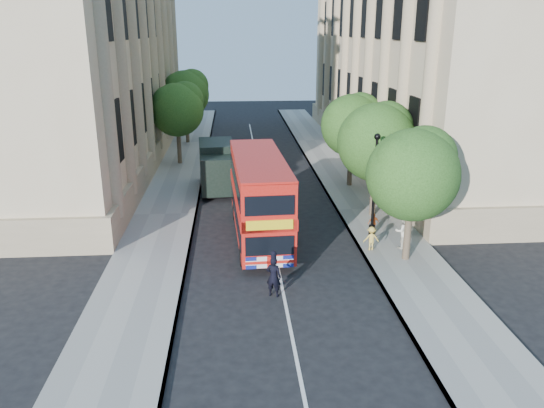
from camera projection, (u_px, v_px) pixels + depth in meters
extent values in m
plane|color=black|center=(284.00, 297.00, 20.72)|extent=(120.00, 120.00, 0.00)
cube|color=gray|center=(367.00, 210.00, 30.57)|extent=(3.50, 80.00, 0.12)
cube|color=gray|center=(165.00, 215.00, 29.76)|extent=(3.50, 80.00, 0.12)
cube|color=tan|center=(430.00, 42.00, 41.60)|extent=(12.00, 38.00, 18.00)
cube|color=tan|center=(71.00, 43.00, 39.65)|extent=(12.00, 38.00, 18.00)
cylinder|color=#473828|center=(408.00, 231.00, 23.52)|extent=(0.32, 0.32, 2.86)
sphere|color=#204316|center=(413.00, 175.00, 22.70)|extent=(4.00, 4.00, 4.00)
sphere|color=#204316|center=(424.00, 158.00, 22.92)|extent=(2.80, 2.80, 2.80)
sphere|color=#204316|center=(404.00, 165.00, 22.22)|extent=(2.60, 2.60, 2.60)
cylinder|color=#473828|center=(373.00, 191.00, 29.18)|extent=(0.32, 0.32, 2.99)
sphere|color=#204316|center=(376.00, 142.00, 28.33)|extent=(4.20, 4.20, 4.20)
sphere|color=#204316|center=(386.00, 128.00, 28.54)|extent=(2.94, 2.94, 2.94)
sphere|color=#204316|center=(369.00, 134.00, 27.84)|extent=(2.73, 2.73, 2.73)
cylinder|color=#473828|center=(350.00, 165.00, 34.88)|extent=(0.32, 0.32, 2.90)
sphere|color=#204316|center=(352.00, 125.00, 34.05)|extent=(4.00, 4.00, 4.00)
sphere|color=#204316|center=(360.00, 114.00, 34.26)|extent=(2.80, 2.80, 2.80)
sphere|color=#204316|center=(346.00, 118.00, 33.56)|extent=(2.60, 2.60, 2.60)
cylinder|color=#473828|center=(179.00, 145.00, 40.66)|extent=(0.32, 0.32, 2.99)
sphere|color=#204316|center=(177.00, 110.00, 39.81)|extent=(4.00, 4.00, 4.00)
sphere|color=#204316|center=(185.00, 100.00, 40.01)|extent=(2.80, 2.80, 2.80)
sphere|color=#204316|center=(169.00, 103.00, 39.32)|extent=(2.60, 2.60, 2.60)
cylinder|color=#473828|center=(187.00, 126.00, 48.21)|extent=(0.32, 0.32, 3.17)
sphere|color=#204316|center=(185.00, 94.00, 47.30)|extent=(4.20, 4.20, 4.20)
sphere|color=#204316|center=(192.00, 85.00, 47.50)|extent=(2.94, 2.94, 2.94)
sphere|color=#204316|center=(179.00, 88.00, 46.80)|extent=(2.73, 2.73, 2.73)
cylinder|color=black|center=(372.00, 230.00, 26.63)|extent=(0.30, 0.30, 0.50)
cylinder|color=black|center=(374.00, 187.00, 25.93)|extent=(0.14, 0.14, 5.00)
sphere|color=black|center=(377.00, 137.00, 25.15)|extent=(0.32, 0.32, 0.32)
cube|color=red|center=(259.00, 196.00, 25.85)|extent=(2.72, 8.89, 3.66)
cube|color=black|center=(259.00, 211.00, 26.10)|extent=(2.75, 8.34, 0.83)
cube|color=black|center=(259.00, 177.00, 25.55)|extent=(2.75, 8.34, 0.83)
cube|color=yellow|center=(270.00, 225.00, 21.67)|extent=(1.95, 0.17, 0.42)
cylinder|color=black|center=(243.00, 256.00, 23.37)|extent=(0.30, 0.94, 0.93)
cylinder|color=black|center=(290.00, 254.00, 23.60)|extent=(0.30, 0.94, 0.93)
cylinder|color=black|center=(235.00, 212.00, 29.04)|extent=(0.30, 0.94, 0.93)
cylinder|color=black|center=(273.00, 210.00, 29.28)|extent=(0.30, 0.94, 0.93)
cube|color=black|center=(219.00, 175.00, 32.51)|extent=(2.32, 2.12, 2.29)
cube|color=black|center=(220.00, 174.00, 31.56)|extent=(1.96, 0.24, 0.76)
cube|color=black|center=(217.00, 162.00, 34.70)|extent=(2.43, 3.64, 2.73)
cube|color=black|center=(218.00, 184.00, 34.49)|extent=(2.34, 5.36, 0.27)
cylinder|color=black|center=(203.00, 192.00, 32.60)|extent=(0.30, 0.89, 0.87)
cylinder|color=black|center=(235.00, 191.00, 32.87)|extent=(0.30, 0.89, 0.87)
cylinder|color=black|center=(202.00, 177.00, 35.98)|extent=(0.30, 0.89, 0.87)
cylinder|color=black|center=(231.00, 176.00, 36.25)|extent=(0.30, 0.89, 0.87)
imported|color=black|center=(274.00, 277.00, 20.58)|extent=(0.71, 0.59, 1.65)
imported|color=silver|center=(403.00, 231.00, 24.84)|extent=(0.82, 0.65, 1.69)
imported|color=orange|center=(373.00, 223.00, 26.82)|extent=(0.65, 0.38, 1.05)
imported|color=gold|center=(371.00, 238.00, 24.72)|extent=(0.74, 0.43, 1.14)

